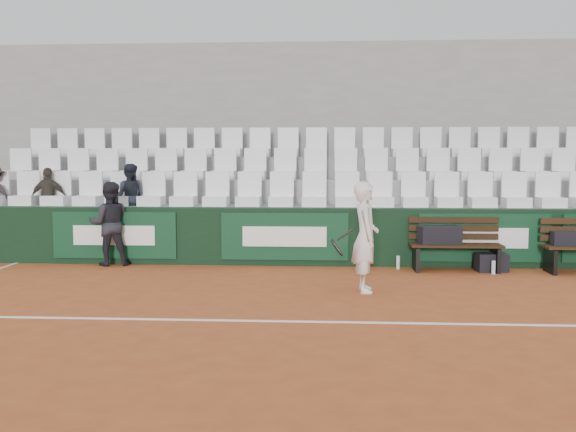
% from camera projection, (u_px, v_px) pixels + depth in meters
% --- Properties ---
extents(ground, '(80.00, 80.00, 0.00)m').
position_uv_depth(ground, '(280.00, 322.00, 7.31)').
color(ground, '#AC5126').
rests_on(ground, ground).
extents(court_baseline, '(18.00, 0.06, 0.01)m').
position_uv_depth(court_baseline, '(280.00, 321.00, 7.31)').
color(court_baseline, white).
rests_on(court_baseline, ground).
extents(back_barrier, '(18.00, 0.34, 1.00)m').
position_uv_depth(back_barrier, '(300.00, 236.00, 11.23)').
color(back_barrier, black).
rests_on(back_barrier, ground).
extents(grandstand_tier_front, '(18.00, 0.95, 1.00)m').
position_uv_depth(grandstand_tier_front, '(298.00, 232.00, 11.87)').
color(grandstand_tier_front, gray).
rests_on(grandstand_tier_front, ground).
extents(grandstand_tier_mid, '(18.00, 0.95, 1.45)m').
position_uv_depth(grandstand_tier_mid, '(300.00, 216.00, 12.79)').
color(grandstand_tier_mid, '#969694').
rests_on(grandstand_tier_mid, ground).
extents(grandstand_tier_back, '(18.00, 0.95, 1.90)m').
position_uv_depth(grandstand_tier_back, '(302.00, 202.00, 13.72)').
color(grandstand_tier_back, gray).
rests_on(grandstand_tier_back, ground).
extents(grandstand_rear_wall, '(18.00, 0.30, 4.40)m').
position_uv_depth(grandstand_rear_wall, '(303.00, 144.00, 14.23)').
color(grandstand_rear_wall, gray).
rests_on(grandstand_rear_wall, ground).
extents(seat_row_front, '(11.90, 0.44, 0.63)m').
position_uv_depth(seat_row_front, '(298.00, 189.00, 11.62)').
color(seat_row_front, white).
rests_on(seat_row_front, grandstand_tier_front).
extents(seat_row_mid, '(11.90, 0.44, 0.63)m').
position_uv_depth(seat_row_mid, '(300.00, 164.00, 12.53)').
color(seat_row_mid, white).
rests_on(seat_row_mid, grandstand_tier_mid).
extents(seat_row_back, '(11.90, 0.44, 0.63)m').
position_uv_depth(seat_row_back, '(302.00, 142.00, 13.43)').
color(seat_row_back, silver).
rests_on(seat_row_back, grandstand_tier_back).
extents(bench_left, '(1.50, 0.56, 0.45)m').
position_uv_depth(bench_left, '(455.00, 258.00, 10.62)').
color(bench_left, black).
rests_on(bench_left, ground).
extents(sports_bag_left, '(0.74, 0.44, 0.29)m').
position_uv_depth(sports_bag_left, '(439.00, 235.00, 10.65)').
color(sports_bag_left, black).
rests_on(sports_bag_left, bench_left).
extents(sports_bag_right, '(0.50, 0.23, 0.23)m').
position_uv_depth(sports_bag_right, '(568.00, 239.00, 10.41)').
color(sports_bag_right, black).
rests_on(sports_bag_right, bench_right).
extents(sports_bag_ground, '(0.53, 0.36, 0.30)m').
position_uv_depth(sports_bag_ground, '(491.00, 262.00, 10.59)').
color(sports_bag_ground, black).
rests_on(sports_bag_ground, ground).
extents(water_bottle_near, '(0.06, 0.06, 0.23)m').
position_uv_depth(water_bottle_near, '(398.00, 262.00, 10.82)').
color(water_bottle_near, silver).
rests_on(water_bottle_near, ground).
extents(water_bottle_far, '(0.06, 0.06, 0.22)m').
position_uv_depth(water_bottle_far, '(493.00, 268.00, 10.32)').
color(water_bottle_far, silver).
rests_on(water_bottle_far, ground).
extents(tennis_player, '(0.70, 0.59, 1.54)m').
position_uv_depth(tennis_player, '(365.00, 237.00, 8.92)').
color(tennis_player, white).
rests_on(tennis_player, ground).
extents(ball_kid, '(0.82, 0.71, 1.46)m').
position_uv_depth(ball_kid, '(110.00, 224.00, 11.17)').
color(ball_kid, black).
rests_on(ball_kid, ground).
extents(spectator_b, '(0.71, 0.37, 1.15)m').
position_uv_depth(spectator_b, '(48.00, 174.00, 11.93)').
color(spectator_b, '#35302A').
rests_on(spectator_b, grandstand_tier_front).
extents(spectator_c, '(0.61, 0.48, 1.22)m').
position_uv_depth(spectator_c, '(129.00, 172.00, 11.83)').
color(spectator_c, '#1D212B').
rests_on(spectator_c, grandstand_tier_front).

